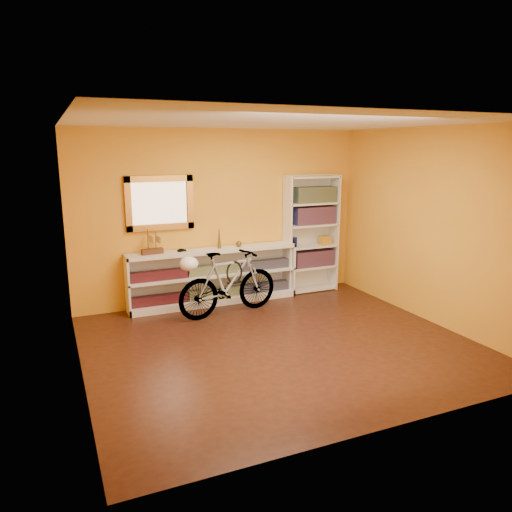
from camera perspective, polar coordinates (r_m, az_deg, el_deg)
name	(u,v)px	position (r m, az deg, el deg)	size (l,w,h in m)	color
floor	(279,344)	(6.01, 2.70, -10.28)	(4.50, 4.00, 0.01)	black
ceiling	(281,122)	(5.54, 2.99, 15.43)	(4.50, 4.00, 0.01)	silver
back_wall	(222,216)	(7.46, -4.00, 4.64)	(4.50, 0.01, 2.60)	orange
left_wall	(72,255)	(5.07, -20.67, 0.06)	(0.01, 4.00, 2.60)	orange
right_wall	(432,226)	(6.92, 19.87, 3.29)	(0.01, 4.00, 2.60)	orange
gilt_mirror	(160,203)	(7.13, -11.18, 6.09)	(0.98, 0.06, 0.78)	brown
wall_socket	(275,277)	(7.99, 2.26, -2.49)	(0.09, 0.01, 0.09)	silver
console_unit	(214,276)	(7.39, -4.93, -2.38)	(2.60, 0.35, 0.85)	silver
cd_row_lower	(215,293)	(7.44, -4.84, -4.32)	(2.50, 0.13, 0.14)	black
cd_row_upper	(214,270)	(7.34, -4.90, -1.59)	(2.50, 0.13, 0.14)	navy
model_ship	(152,241)	(7.03, -12.08, 1.67)	(0.30, 0.11, 0.36)	#422012
toy_car	(182,251)	(7.16, -8.66, 0.53)	(0.00, 0.00, 0.00)	black
bronze_ornament	(219,237)	(7.29, -4.33, 2.23)	(0.06, 0.06, 0.34)	brown
decorative_orb	(239,244)	(7.42, -2.02, 1.44)	(0.09, 0.09, 0.09)	brown
bookcase	(311,234)	(7.97, 6.44, 2.56)	(0.90, 0.30, 1.90)	silver
book_row_a	(313,258)	(8.08, 6.68, -0.25)	(0.70, 0.22, 0.26)	maroon
book_row_b	(314,215)	(7.95, 6.81, 4.74)	(0.70, 0.22, 0.28)	maroon
book_row_c	(315,195)	(7.91, 6.87, 7.15)	(0.70, 0.22, 0.25)	#174252
travel_mug	(295,242)	(7.83, 4.57, 1.63)	(0.07, 0.07, 0.16)	navy
red_tin	(300,198)	(7.82, 5.16, 6.83)	(0.13, 0.13, 0.17)	maroon
yellow_bag	(325,240)	(8.09, 8.10, 1.84)	(0.19, 0.12, 0.14)	#BF8921
bicycle	(229,283)	(6.88, -3.21, -3.14)	(1.58, 0.41, 0.93)	silver
helmet	(189,264)	(6.53, -7.86, -0.91)	(0.26, 0.24, 0.19)	white
u_lock	(234,272)	(6.89, -2.55, -1.91)	(0.24, 0.24, 0.03)	black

